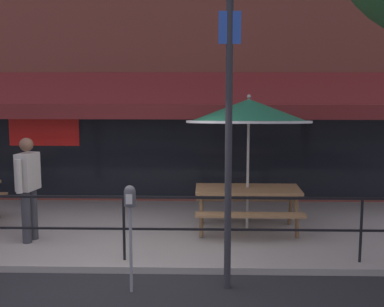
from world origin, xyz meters
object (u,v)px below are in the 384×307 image
picnic_table_centre (248,197)px  pedestrian_walking (28,184)px  parking_meter_far (130,206)px  patio_umbrella_centre (249,112)px  street_sign_pole (229,107)px

picnic_table_centre → pedestrian_walking: size_ratio=1.05×
parking_meter_far → pedestrian_walking: bearing=136.9°
picnic_table_centre → patio_umbrella_centre: patio_umbrella_centre is taller
pedestrian_walking → street_sign_pole: bearing=-27.0°
patio_umbrella_centre → street_sign_pole: bearing=-100.6°
picnic_table_centre → patio_umbrella_centre: 1.48m
pedestrian_walking → picnic_table_centre: bearing=10.4°
street_sign_pole → pedestrian_walking: bearing=153.0°
pedestrian_walking → parking_meter_far: size_ratio=1.20×
street_sign_pole → patio_umbrella_centre: bearing=79.4°
picnic_table_centre → patio_umbrella_centre: (0.00, 0.07, 1.47)m
pedestrian_walking → parking_meter_far: pedestrian_walking is taller
picnic_table_centre → parking_meter_far: size_ratio=1.27×
patio_umbrella_centre → pedestrian_walking: (-3.61, -0.73, -1.12)m
pedestrian_walking → street_sign_pole: street_sign_pole is taller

